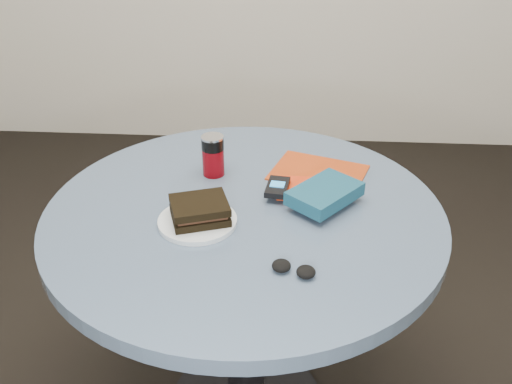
# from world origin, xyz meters

# --- Properties ---
(table) EXTENTS (1.00, 1.00, 0.75)m
(table) POSITION_xyz_m (0.00, 0.00, 0.59)
(table) COLOR black
(table) RESTS_ON ground
(plate) EXTENTS (0.23, 0.23, 0.01)m
(plate) POSITION_xyz_m (-0.11, -0.07, 0.76)
(plate) COLOR silver
(plate) RESTS_ON table
(sandwich) EXTENTS (0.16, 0.15, 0.05)m
(sandwich) POSITION_xyz_m (-0.10, -0.07, 0.79)
(sandwich) COLOR black
(sandwich) RESTS_ON plate
(soda_can) EXTENTS (0.07, 0.07, 0.11)m
(soda_can) POSITION_xyz_m (-0.10, 0.17, 0.81)
(soda_can) COLOR maroon
(soda_can) RESTS_ON table
(pepper_grinder) EXTENTS (0.05, 0.05, 0.10)m
(pepper_grinder) POSITION_xyz_m (-0.09, 0.18, 0.80)
(pepper_grinder) COLOR #513622
(pepper_grinder) RESTS_ON table
(magazine) EXTENTS (0.30, 0.26, 0.00)m
(magazine) POSITION_xyz_m (0.19, 0.20, 0.75)
(magazine) COLOR #9B320E
(magazine) RESTS_ON table
(red_book) EXTENTS (0.16, 0.11, 0.01)m
(red_book) POSITION_xyz_m (0.16, 0.09, 0.76)
(red_book) COLOR red
(red_book) RESTS_ON magazine
(novel) EXTENTS (0.21, 0.21, 0.03)m
(novel) POSITION_xyz_m (0.20, 0.03, 0.79)
(novel) COLOR navy
(novel) RESTS_ON red_book
(mp3_player) EXTENTS (0.07, 0.10, 0.02)m
(mp3_player) POSITION_xyz_m (0.08, 0.07, 0.78)
(mp3_player) COLOR black
(mp3_player) RESTS_ON red_book
(headphones) EXTENTS (0.10, 0.07, 0.02)m
(headphones) POSITION_xyz_m (0.13, -0.25, 0.76)
(headphones) COLOR black
(headphones) RESTS_ON table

